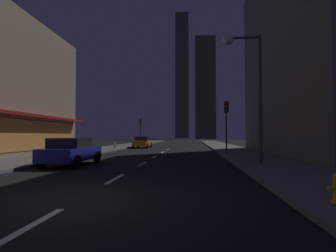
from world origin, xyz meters
name	(u,v)px	position (x,y,z in m)	size (l,w,h in m)	color
ground_plane	(173,147)	(0.00, 32.00, -0.05)	(78.00, 136.00, 0.10)	black
sidewalk_right	(223,146)	(7.00, 32.00, 0.07)	(4.00, 76.00, 0.15)	#605E59
sidewalk_left	(125,146)	(-7.00, 32.00, 0.07)	(4.00, 76.00, 0.15)	#605E59
lane_marking_center	(149,160)	(0.00, 11.00, 0.01)	(0.16, 28.20, 0.01)	silver
skyscraper_distant_tall	(182,76)	(-3.27, 154.36, 37.38)	(7.99, 7.20, 74.77)	#4E4A3A
skyscraper_distant_mid	(205,88)	(8.58, 115.17, 22.97)	(9.00, 5.91, 45.95)	#494637
car_parked_near	(71,151)	(-3.60, 7.35, 0.74)	(1.98, 4.24, 1.45)	navy
car_parked_far	(142,142)	(-3.60, 27.74, 0.74)	(1.98, 4.24, 1.45)	gold
fire_hydrant_far_left	(115,146)	(-5.90, 23.25, 0.45)	(0.42, 0.30, 0.65)	#B2B2B2
traffic_light_near_right	(226,115)	(5.50, 15.29, 3.19)	(0.32, 0.48, 4.20)	#2D2D2D
traffic_light_far_left	(141,125)	(-5.50, 36.18, 3.19)	(0.32, 0.48, 4.20)	#2D2D2D
street_lamp_right	(243,67)	(5.38, 7.35, 5.07)	(1.96, 0.56, 6.58)	#38383D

